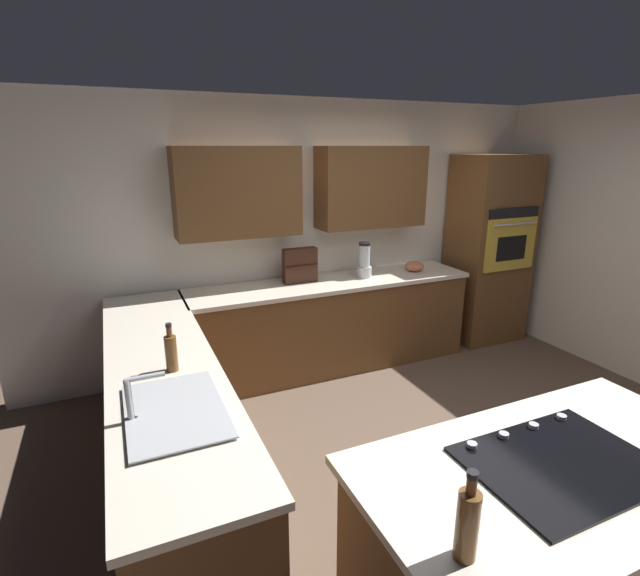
{
  "coord_description": "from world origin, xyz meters",
  "views": [
    {
      "loc": [
        2.0,
        2.27,
        2.15
      ],
      "look_at": [
        0.54,
        -1.01,
        1.07
      ],
      "focal_mm": 26.49,
      "sensor_mm": 36.0,
      "label": 1
    }
  ],
  "objects_px": {
    "sink_unit": "(173,410)",
    "cooktop": "(561,463)",
    "wall_oven": "(489,250)",
    "oil_bottle": "(467,523)",
    "mixing_bowl": "(414,266)",
    "dish_soap_bottle": "(171,352)",
    "spice_rack": "(300,265)",
    "blender": "(364,262)"
  },
  "relations": [
    {
      "from": "blender",
      "to": "mixing_bowl",
      "type": "bearing_deg",
      "value": 180.0
    },
    {
      "from": "sink_unit",
      "to": "cooktop",
      "type": "xyz_separation_m",
      "value": [
        -1.41,
        1.05,
        -0.01
      ]
    },
    {
      "from": "oil_bottle",
      "to": "wall_oven",
      "type": "bearing_deg",
      "value": -133.72
    },
    {
      "from": "blender",
      "to": "oil_bottle",
      "type": "relative_size",
      "value": 1.1
    },
    {
      "from": "blender",
      "to": "oil_bottle",
      "type": "height_order",
      "value": "blender"
    },
    {
      "from": "spice_rack",
      "to": "sink_unit",
      "type": "bearing_deg",
      "value": 53.29
    },
    {
      "from": "wall_oven",
      "to": "dish_soap_bottle",
      "type": "height_order",
      "value": "wall_oven"
    },
    {
      "from": "wall_oven",
      "to": "oil_bottle",
      "type": "xyz_separation_m",
      "value": [
        2.94,
        3.08,
        -0.01
      ]
    },
    {
      "from": "cooktop",
      "to": "oil_bottle",
      "type": "distance_m",
      "value": 0.71
    },
    {
      "from": "sink_unit",
      "to": "cooktop",
      "type": "height_order",
      "value": "sink_unit"
    },
    {
      "from": "cooktop",
      "to": "blender",
      "type": "xyz_separation_m",
      "value": [
        -0.67,
        -2.87,
        0.14
      ]
    },
    {
      "from": "dish_soap_bottle",
      "to": "oil_bottle",
      "type": "distance_m",
      "value": 1.85
    },
    {
      "from": "wall_oven",
      "to": "cooktop",
      "type": "distance_m",
      "value": 3.67
    },
    {
      "from": "oil_bottle",
      "to": "spice_rack",
      "type": "bearing_deg",
      "value": -102.38
    },
    {
      "from": "spice_rack",
      "to": "dish_soap_bottle",
      "type": "relative_size",
      "value": 1.14
    },
    {
      "from": "cooktop",
      "to": "mixing_bowl",
      "type": "bearing_deg",
      "value": -113.92
    },
    {
      "from": "wall_oven",
      "to": "spice_rack",
      "type": "xyz_separation_m",
      "value": [
        2.25,
        -0.08,
        0.03
      ]
    },
    {
      "from": "wall_oven",
      "to": "blender",
      "type": "xyz_separation_m",
      "value": [
        1.6,
        0.01,
        0.01
      ]
    },
    {
      "from": "wall_oven",
      "to": "mixing_bowl",
      "type": "distance_m",
      "value": 1.0
    },
    {
      "from": "sink_unit",
      "to": "cooktop",
      "type": "distance_m",
      "value": 1.75
    },
    {
      "from": "blender",
      "to": "dish_soap_bottle",
      "type": "bearing_deg",
      "value": 33.64
    },
    {
      "from": "wall_oven",
      "to": "sink_unit",
      "type": "height_order",
      "value": "wall_oven"
    },
    {
      "from": "cooktop",
      "to": "blender",
      "type": "relative_size",
      "value": 2.16
    },
    {
      "from": "wall_oven",
      "to": "blender",
      "type": "bearing_deg",
      "value": 0.26
    },
    {
      "from": "blender",
      "to": "spice_rack",
      "type": "relative_size",
      "value": 1.06
    },
    {
      "from": "wall_oven",
      "to": "sink_unit",
      "type": "distance_m",
      "value": 4.11
    },
    {
      "from": "wall_oven",
      "to": "spice_rack",
      "type": "relative_size",
      "value": 6.23
    },
    {
      "from": "blender",
      "to": "dish_soap_bottle",
      "type": "relative_size",
      "value": 1.2
    },
    {
      "from": "blender",
      "to": "mixing_bowl",
      "type": "xyz_separation_m",
      "value": [
        -0.6,
        0.0,
        -0.1
      ]
    },
    {
      "from": "spice_rack",
      "to": "dish_soap_bottle",
      "type": "bearing_deg",
      "value": 46.34
    },
    {
      "from": "sink_unit",
      "to": "oil_bottle",
      "type": "xyz_separation_m",
      "value": [
        -0.73,
        1.25,
        0.11
      ]
    },
    {
      "from": "mixing_bowl",
      "to": "dish_soap_bottle",
      "type": "relative_size",
      "value": 0.68
    },
    {
      "from": "mixing_bowl",
      "to": "spice_rack",
      "type": "xyz_separation_m",
      "value": [
        1.25,
        -0.09,
        0.11
      ]
    },
    {
      "from": "blender",
      "to": "cooktop",
      "type": "bearing_deg",
      "value": 76.8
    },
    {
      "from": "mixing_bowl",
      "to": "oil_bottle",
      "type": "xyz_separation_m",
      "value": [
        1.94,
        3.07,
        0.08
      ]
    },
    {
      "from": "wall_oven",
      "to": "dish_soap_bottle",
      "type": "relative_size",
      "value": 7.09
    },
    {
      "from": "mixing_bowl",
      "to": "dish_soap_bottle",
      "type": "xyz_separation_m",
      "value": [
        2.62,
        1.34,
        0.06
      ]
    },
    {
      "from": "cooktop",
      "to": "oil_bottle",
      "type": "relative_size",
      "value": 2.38
    },
    {
      "from": "sink_unit",
      "to": "oil_bottle",
      "type": "bearing_deg",
      "value": 120.48
    },
    {
      "from": "cooktop",
      "to": "mixing_bowl",
      "type": "xyz_separation_m",
      "value": [
        -1.27,
        -2.87,
        0.05
      ]
    },
    {
      "from": "wall_oven",
      "to": "blender",
      "type": "height_order",
      "value": "wall_oven"
    },
    {
      "from": "dish_soap_bottle",
      "to": "blender",
      "type": "bearing_deg",
      "value": -146.36
    }
  ]
}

